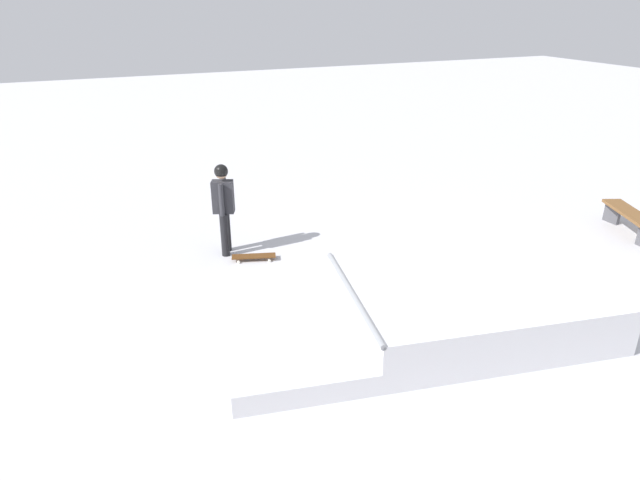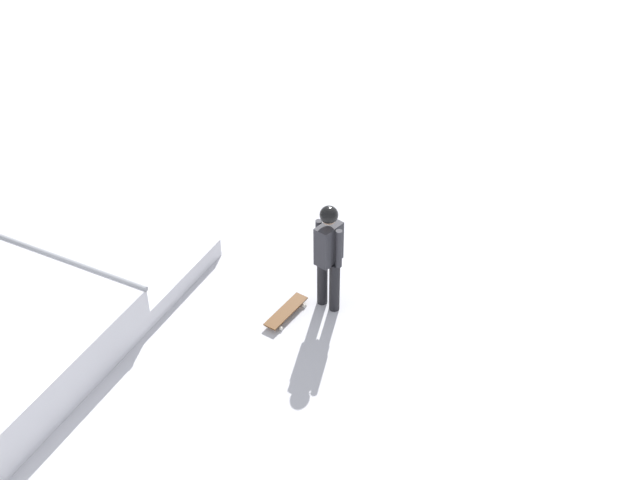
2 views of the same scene
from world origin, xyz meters
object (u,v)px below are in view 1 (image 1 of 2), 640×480
at_px(skate_ramp, 439,307).
at_px(park_bench, 630,218).
at_px(skateboard, 254,256).
at_px(skater, 223,203).

xyz_separation_m(skate_ramp, park_bench, (-5.51, -1.38, 0.04)).
bearing_deg(park_bench, skate_ramp, 14.07).
distance_m(skate_ramp, skateboard, 3.70).
height_order(skater, park_bench, skater).
relative_size(skate_ramp, skater, 3.34).
height_order(skateboard, park_bench, park_bench).
distance_m(skateboard, park_bench, 7.58).
xyz_separation_m(skate_ramp, skateboard, (1.84, -3.20, -0.24)).
distance_m(skate_ramp, skater, 4.38).
height_order(skate_ramp, park_bench, skate_ramp).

